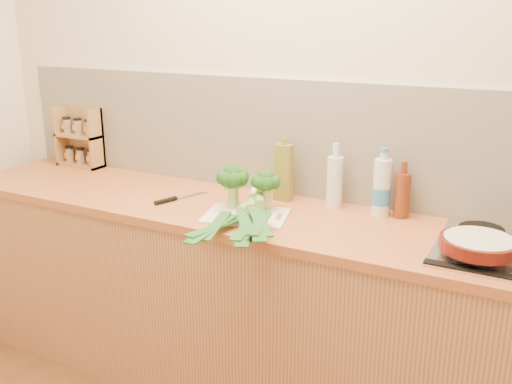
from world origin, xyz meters
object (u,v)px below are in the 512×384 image
at_px(chopping_board, 246,216).
at_px(spice_rack, 81,141).
at_px(chefs_knife, 172,199).
at_px(skillet, 480,244).

distance_m(chopping_board, spice_rack, 1.29).
bearing_deg(chefs_knife, skillet, 16.91).
xyz_separation_m(chopping_board, spice_rack, (-1.24, 0.33, 0.14)).
xyz_separation_m(chefs_knife, spice_rack, (-0.83, 0.30, 0.14)).
height_order(skillet, spice_rack, spice_rack).
bearing_deg(chopping_board, skillet, -16.14).
relative_size(chopping_board, skillet, 0.89).
bearing_deg(chopping_board, spice_rack, 150.16).
relative_size(skillet, spice_rack, 1.17).
bearing_deg(chopping_board, chefs_knife, 160.86).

